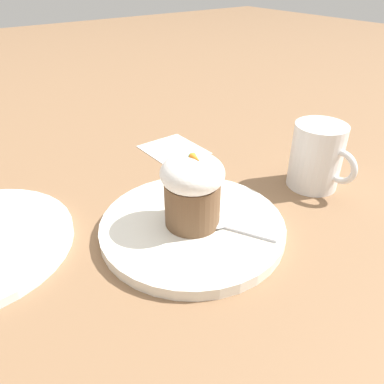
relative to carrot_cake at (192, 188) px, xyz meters
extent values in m
plane|color=#846042|center=(0.00, 0.00, -0.07)|extent=(4.00, 4.00, 0.00)
cylinder|color=white|center=(0.00, 0.00, -0.06)|extent=(0.25, 0.25, 0.02)
cylinder|color=brown|center=(0.00, 0.00, -0.02)|extent=(0.07, 0.07, 0.06)
ellipsoid|color=white|center=(0.00, 0.00, 0.02)|extent=(0.08, 0.08, 0.05)
cone|color=orange|center=(0.01, 0.00, 0.05)|extent=(0.01, 0.01, 0.01)
sphere|color=green|center=(0.00, 0.00, 0.05)|extent=(0.01, 0.01, 0.01)
cube|color=silver|center=(0.06, 0.04, -0.05)|extent=(0.07, 0.04, 0.00)
ellipsoid|color=silver|center=(0.02, 0.02, -0.05)|extent=(0.05, 0.05, 0.01)
cylinder|color=white|center=(0.02, 0.23, -0.02)|extent=(0.08, 0.08, 0.11)
torus|color=white|center=(0.06, 0.23, -0.02)|extent=(0.05, 0.01, 0.05)
cube|color=white|center=(-0.23, 0.12, -0.07)|extent=(0.12, 0.10, 0.00)
camera|label=1|loc=(0.33, -0.24, 0.25)|focal=35.00mm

